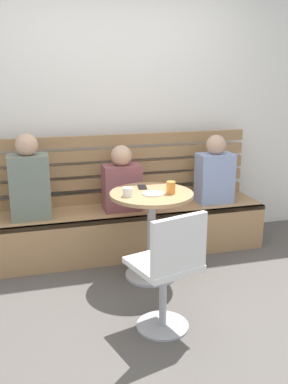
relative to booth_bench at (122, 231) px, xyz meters
name	(u,v)px	position (x,y,z in m)	size (l,w,h in m)	color
ground	(161,319)	(0.00, -1.20, -0.22)	(8.00, 8.00, 0.00)	#514C47
back_wall	(110,96)	(0.00, 0.44, 1.23)	(5.20, 0.10, 2.90)	silver
booth_bench	(122,231)	(0.00, 0.00, 0.00)	(2.70, 0.52, 0.44)	#A87C51
booth_backrest	(116,168)	(0.00, 0.24, 0.56)	(2.65, 0.04, 0.66)	#9A7249
cafe_table	(151,218)	(0.13, -0.54, 0.30)	(0.68, 0.68, 0.74)	#ADADB2
white_chair	(169,268)	(0.00, -1.35, 0.24)	(0.49, 0.49, 0.85)	#ADADB2
person_adult	(29,181)	(-0.82, -0.03, 0.55)	(0.34, 0.22, 0.74)	slate
person_child_left	(122,182)	(0.00, -0.01, 0.48)	(0.34, 0.22, 0.60)	brown
person_child_middle	(215,173)	(0.92, -0.02, 0.51)	(0.34, 0.22, 0.66)	#8C9EC6
cup_tumbler_orange	(171,188)	(0.27, -0.61, 0.57)	(0.07, 0.07, 0.10)	orange
cup_ceramic_white	(128,192)	(-0.08, -0.59, 0.55)	(0.08, 0.08, 0.07)	white
plate_small	(153,194)	(0.12, -0.59, 0.52)	(0.17, 0.17, 0.01)	white
phone_on_table	(142,187)	(0.10, -0.37, 0.52)	(0.07, 0.14, 0.01)	black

